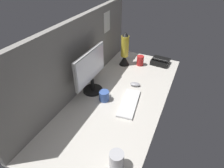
# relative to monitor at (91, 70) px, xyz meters

# --- Properties ---
(ground_plane) EXTENTS (1.80, 0.80, 0.03)m
(ground_plane) POSITION_rel_monitor_xyz_m (0.02, -0.25, -0.24)
(ground_plane) COLOR beige
(cubicle_wall_back) EXTENTS (1.80, 0.06, 0.65)m
(cubicle_wall_back) POSITION_rel_monitor_xyz_m (0.02, 0.12, 0.10)
(cubicle_wall_back) COLOR gray
(cubicle_wall_back) RESTS_ON ground_plane
(monitor) EXTENTS (0.46, 0.18, 0.40)m
(monitor) POSITION_rel_monitor_xyz_m (0.00, 0.00, 0.00)
(monitor) COLOR black
(monitor) RESTS_ON ground_plane
(keyboard) EXTENTS (0.38, 0.18, 0.02)m
(keyboard) POSITION_rel_monitor_xyz_m (-0.03, -0.38, -0.21)
(keyboard) COLOR silver
(keyboard) RESTS_ON ground_plane
(mouse) EXTENTS (0.07, 0.11, 0.03)m
(mouse) POSITION_rel_monitor_xyz_m (0.24, -0.34, -0.21)
(mouse) COLOR #99999E
(mouse) RESTS_ON ground_plane
(mug_ceramic_blue) EXTENTS (0.12, 0.09, 0.09)m
(mug_ceramic_blue) POSITION_rel_monitor_xyz_m (-0.07, -0.16, -0.18)
(mug_ceramic_blue) COLOR #38569E
(mug_ceramic_blue) RESTS_ON ground_plane
(mug_red_plastic) EXTENTS (0.08, 0.08, 0.11)m
(mug_red_plastic) POSITION_rel_monitor_xyz_m (0.65, -0.25, -0.17)
(mug_red_plastic) COLOR red
(mug_red_plastic) RESTS_ON ground_plane
(mug_steel) EXTENTS (0.09, 0.09, 0.13)m
(mug_steel) POSITION_rel_monitor_xyz_m (-0.60, -0.51, -0.16)
(mug_steel) COLOR #B2B2B7
(mug_steel) RESTS_ON ground_plane
(lava_lamp) EXTENTS (0.12, 0.12, 0.38)m
(lava_lamp) POSITION_rel_monitor_xyz_m (0.59, -0.08, -0.07)
(lava_lamp) COLOR black
(lava_lamp) RESTS_ON ground_plane
(desk_phone) EXTENTS (0.18, 0.20, 0.09)m
(desk_phone) POSITION_rel_monitor_xyz_m (0.77, -0.45, -0.19)
(desk_phone) COLOR black
(desk_phone) RESTS_ON ground_plane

